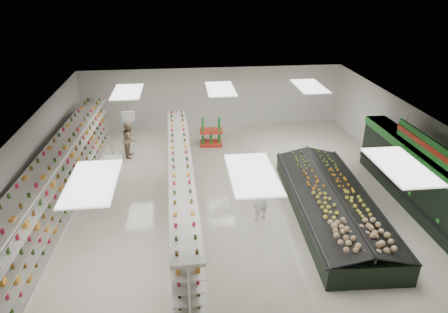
{
  "coord_description": "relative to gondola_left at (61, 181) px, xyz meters",
  "views": [
    {
      "loc": [
        -1.72,
        -12.9,
        7.92
      ],
      "look_at": [
        -0.19,
        0.86,
        1.38
      ],
      "focal_mm": 32.0,
      "sensor_mm": 36.0,
      "label": 1
    }
  ],
  "objects": [
    {
      "name": "wall_right",
      "position": [
        13.17,
        -0.23,
        0.6
      ],
      "size": [
        0.02,
        16.0,
        3.2
      ],
      "primitive_type": "cube",
      "color": "silver",
      "rests_on": "floor"
    },
    {
      "name": "shopper_background",
      "position": [
        2.02,
        4.09,
        -0.16
      ],
      "size": [
        0.55,
        0.85,
        1.69
      ],
      "primitive_type": "imported",
      "rotation": [
        0.0,
        0.0,
        1.51
      ],
      "color": "#95855C",
      "rests_on": "floor"
    },
    {
      "name": "ceiling",
      "position": [
        6.17,
        -0.23,
        2.2
      ],
      "size": [
        14.0,
        16.0,
        0.02
      ],
      "primitive_type": "cube",
      "color": "white",
      "rests_on": "wall_back"
    },
    {
      "name": "aisle_sign_near",
      "position": [
        2.37,
        -2.23,
        1.75
      ],
      "size": [
        0.52,
        0.06,
        0.75
      ],
      "color": "white",
      "rests_on": "ceiling"
    },
    {
      "name": "soda_endcap",
      "position": [
        5.81,
        4.95,
        -0.32
      ],
      "size": [
        1.13,
        0.79,
        1.41
      ],
      "rotation": [
        0.0,
        0.0,
        -0.04
      ],
      "color": "red",
      "rests_on": "floor"
    },
    {
      "name": "shopper_main",
      "position": [
        6.96,
        -1.68,
        -0.19
      ],
      "size": [
        0.7,
        0.61,
        1.62
      ],
      "primitive_type": "imported",
      "rotation": [
        0.0,
        0.0,
        3.6
      ],
      "color": "silver",
      "rests_on": "floor"
    },
    {
      "name": "produce_wall_case",
      "position": [
        12.7,
        -1.73,
        0.24
      ],
      "size": [
        0.93,
        8.0,
        2.2
      ],
      "color": "black",
      "rests_on": "floor"
    },
    {
      "name": "hortifruti_banner",
      "position": [
        12.41,
        -1.73,
        1.65
      ],
      "size": [
        0.12,
        3.2,
        0.95
      ],
      "color": "#207A27",
      "rests_on": "ceiling"
    },
    {
      "name": "produce_island",
      "position": [
        9.52,
        -1.69,
        -0.5
      ],
      "size": [
        3.0,
        7.44,
        1.09
      ],
      "rotation": [
        0.0,
        0.0,
        -0.05
      ],
      "color": "black",
      "rests_on": "floor"
    },
    {
      "name": "wall_back",
      "position": [
        6.17,
        7.77,
        0.6
      ],
      "size": [
        14.0,
        0.02,
        3.2
      ],
      "primitive_type": "cube",
      "color": "silver",
      "rests_on": "floor"
    },
    {
      "name": "floor",
      "position": [
        6.17,
        -0.23,
        -1.0
      ],
      "size": [
        16.0,
        16.0,
        0.0
      ],
      "primitive_type": "plane",
      "color": "beige",
      "rests_on": "ground"
    },
    {
      "name": "gondola_center",
      "position": [
        4.3,
        -0.58,
        -0.14
      ],
      "size": [
        1.04,
        10.87,
        1.88
      ],
      "rotation": [
        0.0,
        0.0,
        0.02
      ],
      "color": "silver",
      "rests_on": "floor"
    },
    {
      "name": "wall_left",
      "position": [
        -0.83,
        -0.23,
        0.6
      ],
      "size": [
        0.02,
        16.0,
        3.2
      ],
      "primitive_type": "cube",
      "color": "silver",
      "rests_on": "floor"
    },
    {
      "name": "aisle_sign_far",
      "position": [
        2.37,
        1.77,
        1.75
      ],
      "size": [
        0.52,
        0.06,
        0.75
      ],
      "color": "white",
      "rests_on": "ceiling"
    },
    {
      "name": "gondola_left",
      "position": [
        0.0,
        0.0,
        0.0
      ],
      "size": [
        1.52,
        12.62,
        2.18
      ],
      "rotation": [
        0.0,
        0.0,
        -0.05
      ],
      "color": "silver",
      "rests_on": "floor"
    }
  ]
}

